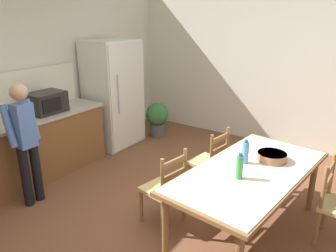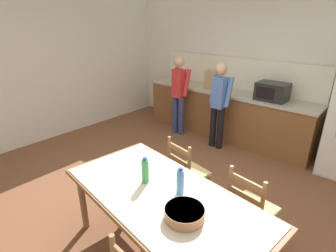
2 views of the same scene
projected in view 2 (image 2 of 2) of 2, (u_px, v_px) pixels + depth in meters
The scene contains 15 objects.
ground_plane at pixel (179, 200), 3.47m from camera, with size 8.32×8.32×0.00m, color brown.
wall_back at pixel (273, 65), 4.76m from camera, with size 6.52×0.12×2.90m, color silver.
wall_left at pixel (47, 64), 4.93m from camera, with size 0.12×5.20×2.90m, color silver.
kitchen_counter at pixel (224, 114), 5.25m from camera, with size 3.42×0.66×0.94m.
counter_splashback at pixel (235, 73), 5.17m from camera, with size 3.38×0.03×0.60m, color #EFE8CB.
microwave at pixel (272, 91), 4.46m from camera, with size 0.50×0.39×0.30m.
paper_bag at pixel (211, 80), 5.19m from camera, with size 0.24×0.16×0.36m, color tan.
dining_table at pixel (163, 200), 2.39m from camera, with size 2.11×1.21×0.76m.
bottle_near_centre at pixel (145, 171), 2.49m from camera, with size 0.07×0.07×0.27m.
bottle_off_centre at pixel (180, 182), 2.32m from camera, with size 0.07×0.07×0.27m.
serving_bowl at pixel (184, 213), 2.06m from camera, with size 0.32×0.32×0.09m.
chair_side_far_right at pixel (250, 209), 2.66m from camera, with size 0.47×0.45×0.91m.
chair_side_far_left at pixel (186, 173), 3.28m from camera, with size 0.48×0.46×0.91m.
person_at_sink at pixel (179, 92), 5.20m from camera, with size 0.40×0.27×1.58m.
person_at_counter at pixel (219, 102), 4.62m from camera, with size 0.39×0.27×1.55m.
Camera 2 is at (1.77, -2.22, 2.22)m, focal length 28.00 mm.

